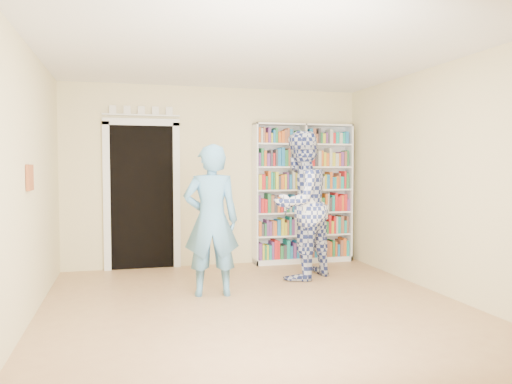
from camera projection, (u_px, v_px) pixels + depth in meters
The scene contains 11 objects.
floor at pixel (258, 310), 5.25m from camera, with size 5.00×5.00×0.00m, color #AC7B53.
ceiling at pixel (259, 50), 5.11m from camera, with size 5.00×5.00×0.00m, color white.
wall_back at pixel (216, 177), 7.59m from camera, with size 4.50×4.50×0.00m, color beige.
wall_left at pixel (24, 183), 4.61m from camera, with size 5.00×5.00×0.00m, color beige.
wall_right at pixel (447, 180), 5.75m from camera, with size 5.00×5.00×0.00m, color beige.
bookshelf at pixel (303, 193), 7.80m from camera, with size 1.57×0.29×2.16m.
doorway at pixel (142, 189), 7.30m from camera, with size 1.10×0.08×2.43m.
wall_art at pixel (30, 178), 4.80m from camera, with size 0.03×0.25×0.25m, color brown.
man_blue at pixel (211, 220), 5.79m from camera, with size 0.64×0.42×1.76m, color #5693BF.
man_plaid at pixel (300, 205), 6.66m from camera, with size 0.96×0.75×1.98m, color navy.
paper_sheet at pixel (311, 199), 6.44m from camera, with size 0.23×0.01×0.32m, color white.
Camera 1 is at (-1.34, -5.00, 1.51)m, focal length 35.00 mm.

